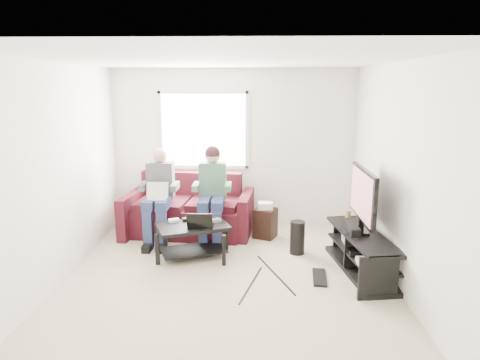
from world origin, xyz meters
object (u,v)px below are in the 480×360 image
coffee_table (193,233)px  tv_stand (361,255)px  end_table (265,222)px  subwoofer (297,237)px  sofa (190,212)px  tv (363,196)px

coffee_table → tv_stand: (2.20, -0.39, -0.12)m
coffee_table → end_table: size_ratio=1.94×
subwoofer → sofa: bearing=152.8°
end_table → sofa: bearing=171.1°
tv → subwoofer: 1.15m
tv_stand → tv: size_ratio=1.43×
sofa → coffee_table: bearing=-79.2°
sofa → tv: (2.39, -1.32, 0.63)m
sofa → tv_stand: bearing=-30.6°
coffee_table → subwoofer: same height
tv → end_table: tv is taller
sofa → end_table: bearing=-8.9°
sofa → tv: 2.80m
tv → subwoofer: size_ratio=2.34×
coffee_table → subwoofer: 1.46m
tv_stand → subwoofer: (-0.75, 0.57, 0.01)m
end_table → tv_stand: bearing=-46.0°
coffee_table → subwoofer: (1.45, 0.18, -0.11)m
coffee_table → tv: (2.20, -0.29, 0.62)m
tv_stand → end_table: (-1.19, 1.23, 0.03)m
end_table → coffee_table: bearing=-140.5°
subwoofer → coffee_table: bearing=-172.8°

